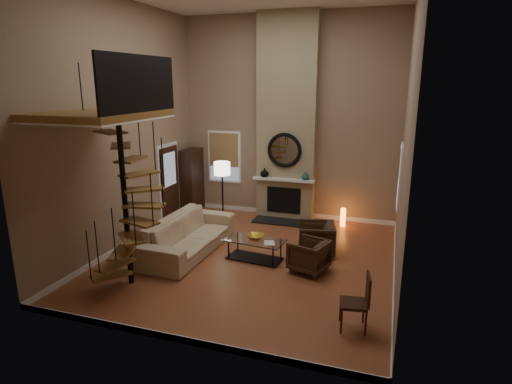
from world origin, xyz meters
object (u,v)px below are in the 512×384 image
(hutch, at_px, (192,180))
(armchair_near, at_px, (320,239))
(sofa, at_px, (188,235))
(armchair_far, at_px, (312,256))
(accent_lamp, at_px, (343,217))
(coffee_table, at_px, (255,247))
(side_chair, at_px, (360,299))
(floor_lamp, at_px, (222,174))

(hutch, height_order, armchair_near, hutch)
(sofa, relative_size, armchair_far, 4.01)
(hutch, distance_m, accent_lamp, 4.45)
(sofa, relative_size, coffee_table, 2.09)
(hutch, bearing_deg, accent_lamp, 0.10)
(hutch, distance_m, side_chair, 7.13)
(sofa, relative_size, side_chair, 3.08)
(hutch, distance_m, sofa, 3.14)
(sofa, bearing_deg, armchair_far, -93.28)
(side_chair, bearing_deg, armchair_near, 111.39)
(armchair_near, height_order, accent_lamp, armchair_near)
(hutch, bearing_deg, side_chair, -42.82)
(sofa, distance_m, floor_lamp, 2.16)
(armchair_far, relative_size, floor_lamp, 0.40)
(hutch, relative_size, armchair_far, 2.57)
(armchair_near, relative_size, accent_lamp, 1.65)
(hutch, xyz_separation_m, floor_lamp, (1.33, -0.90, 0.46))
(sofa, height_order, coffee_table, sofa)
(armchair_far, distance_m, coffee_table, 1.33)
(hutch, height_order, coffee_table, hutch)
(accent_lamp, height_order, side_chair, side_chair)
(floor_lamp, bearing_deg, hutch, 145.87)
(sofa, relative_size, accent_lamp, 5.83)
(coffee_table, bearing_deg, armchair_far, -11.80)
(armchair_near, distance_m, side_chair, 3.01)
(armchair_near, xyz_separation_m, floor_lamp, (-2.80, 1.14, 1.06))
(accent_lamp, bearing_deg, armchair_near, -97.47)
(coffee_table, height_order, floor_lamp, floor_lamp)
(coffee_table, distance_m, floor_lamp, 2.66)
(accent_lamp, bearing_deg, side_chair, -80.32)
(accent_lamp, bearing_deg, floor_lamp, -163.50)
(sofa, xyz_separation_m, side_chair, (3.94, -2.03, 0.13))
(armchair_near, xyz_separation_m, side_chair, (1.09, -2.80, 0.17))
(armchair_far, relative_size, accent_lamp, 1.45)
(armchair_near, distance_m, coffee_table, 1.48)
(hutch, xyz_separation_m, coffee_table, (2.84, -2.78, -0.67))
(hutch, bearing_deg, armchair_near, -26.33)
(floor_lamp, relative_size, accent_lamp, 3.59)
(sofa, distance_m, accent_lamp, 4.20)
(sofa, relative_size, floor_lamp, 1.62)
(armchair_near, distance_m, accent_lamp, 2.07)
(hutch, bearing_deg, floor_lamp, -34.13)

